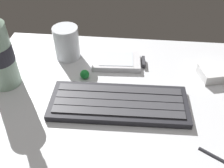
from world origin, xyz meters
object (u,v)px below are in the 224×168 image
object	(u,v)px
juice_cup	(67,44)
charger_block	(215,73)
keyboard	(119,103)
trackball_mouse	(85,74)
handheld_device	(119,61)

from	to	relation	value
juice_cup	charger_block	world-z (taller)	juice_cup
keyboard	charger_block	distance (cm)	24.96
charger_block	trackball_mouse	bearing A→B (deg)	-173.94
charger_block	juice_cup	bearing A→B (deg)	172.14
keyboard	trackball_mouse	bearing A→B (deg)	136.21
charger_block	trackball_mouse	size ratio (longest dim) A/B	3.18
juice_cup	handheld_device	bearing A→B (deg)	-7.69
juice_cup	trackball_mouse	bearing A→B (deg)	-54.54
handheld_device	charger_block	world-z (taller)	charger_block
keyboard	juice_cup	xyz separation A→B (cm)	(-14.70, 16.73, 3.10)
juice_cup	trackball_mouse	world-z (taller)	juice_cup
charger_block	keyboard	bearing A→B (deg)	-152.15
handheld_device	charger_block	distance (cm)	23.39
handheld_device	trackball_mouse	world-z (taller)	trackball_mouse
keyboard	juice_cup	bearing A→B (deg)	131.29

